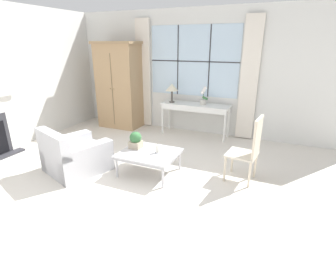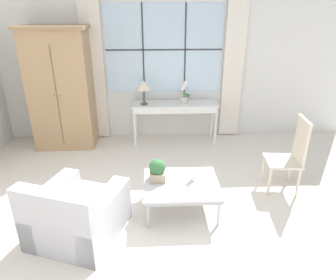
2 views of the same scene
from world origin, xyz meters
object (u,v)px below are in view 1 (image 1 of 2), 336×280
at_px(armchair_upholstered, 75,157).
at_px(armoire, 119,86).
at_px(console_table, 195,108).
at_px(pillar_candle, 158,149).
at_px(table_lamp, 172,88).
at_px(potted_plant_small, 136,140).
at_px(coffee_table, 149,154).
at_px(side_chair_wooden, 250,147).
at_px(potted_orchid, 203,98).

bearing_deg(armchair_upholstered, armoire, 106.44).
xyz_separation_m(console_table, armchair_upholstered, (-1.25, -2.59, -0.41)).
bearing_deg(pillar_candle, armoire, 135.24).
bearing_deg(table_lamp, armoire, -179.60).
bearing_deg(console_table, potted_plant_small, -99.77).
bearing_deg(coffee_table, armoire, 132.68).
height_order(console_table, pillar_candle, console_table).
distance_m(armchair_upholstered, potted_plant_small, 1.06).
distance_m(armoire, coffee_table, 2.94).
xyz_separation_m(console_table, pillar_candle, (0.08, -2.12, -0.22)).
bearing_deg(side_chair_wooden, armoire, 153.77).
distance_m(armchair_upholstered, coffee_table, 1.26).
bearing_deg(table_lamp, console_table, 5.73).
xyz_separation_m(console_table, coffee_table, (-0.07, -2.16, -0.33)).
distance_m(table_lamp, pillar_candle, 2.26).
bearing_deg(console_table, coffee_table, -91.74).
relative_size(potted_orchid, potted_plant_small, 1.44).
bearing_deg(armchair_upholstered, potted_orchid, 61.34).
distance_m(armoire, table_lamp, 1.44).
distance_m(armoire, side_chair_wooden, 3.89).
bearing_deg(side_chair_wooden, potted_orchid, 125.60).
bearing_deg(side_chair_wooden, console_table, 129.51).
xyz_separation_m(table_lamp, armchair_upholstered, (-0.69, -2.53, -0.83)).
distance_m(potted_orchid, pillar_candle, 2.20).
relative_size(console_table, potted_plant_small, 5.49).
distance_m(potted_plant_small, pillar_candle, 0.44).
bearing_deg(armchair_upholstered, table_lamp, 74.73).
bearing_deg(potted_orchid, potted_plant_small, -104.16).
relative_size(armchair_upholstered, potted_plant_small, 3.98).
distance_m(console_table, pillar_candle, 2.14).
height_order(potted_orchid, side_chair_wooden, potted_orchid).
bearing_deg(side_chair_wooden, potted_plant_small, -170.31).
relative_size(table_lamp, potted_orchid, 1.06).
xyz_separation_m(armoire, potted_orchid, (2.17, 0.09, -0.15)).
bearing_deg(potted_orchid, armoire, -177.55).
relative_size(armoire, coffee_table, 2.28).
height_order(side_chair_wooden, pillar_candle, side_chair_wooden).
height_order(potted_orchid, pillar_candle, potted_orchid).
relative_size(table_lamp, side_chair_wooden, 0.41).
xyz_separation_m(side_chair_wooden, pillar_candle, (-1.39, -0.35, -0.13)).
bearing_deg(pillar_candle, table_lamp, 107.18).
distance_m(side_chair_wooden, potted_plant_small, 1.85).
xyz_separation_m(armchair_upholstered, potted_plant_small, (0.90, 0.51, 0.26)).
relative_size(armoire, armchair_upholstered, 1.84).
relative_size(table_lamp, coffee_table, 0.47).
bearing_deg(armoire, potted_plant_small, -50.86).
bearing_deg(armchair_upholstered, coffee_table, 19.64).
height_order(armoire, potted_orchid, armoire).
bearing_deg(side_chair_wooden, table_lamp, 139.74).
distance_m(console_table, table_lamp, 0.71).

